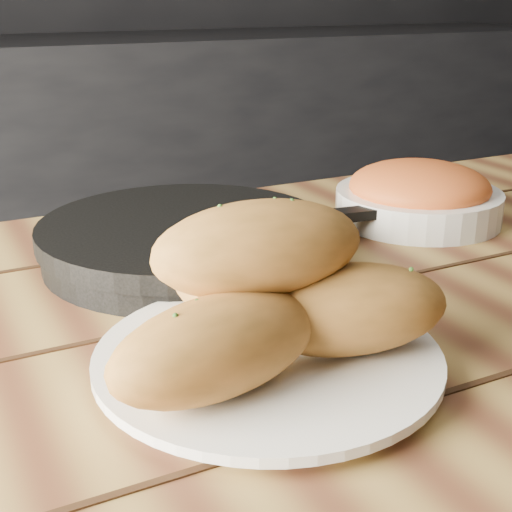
{
  "coord_description": "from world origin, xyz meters",
  "views": [
    {
      "loc": [
        -0.87,
        -0.47,
        1.03
      ],
      "look_at": [
        -0.64,
        -0.01,
        0.84
      ],
      "focal_mm": 50.0,
      "sensor_mm": 36.0,
      "label": 1
    }
  ],
  "objects_px": {
    "table": "(329,443)",
    "bowl": "(419,195)",
    "skillet": "(187,240)",
    "plate": "(268,361)",
    "bread_rolls": "(263,297)"
  },
  "relations": [
    {
      "from": "table",
      "to": "bread_rolls",
      "type": "relative_size",
      "value": 4.96
    },
    {
      "from": "plate",
      "to": "skillet",
      "type": "relative_size",
      "value": 0.6
    },
    {
      "from": "plate",
      "to": "skillet",
      "type": "distance_m",
      "value": 0.26
    },
    {
      "from": "plate",
      "to": "skillet",
      "type": "bearing_deg",
      "value": 82.07
    },
    {
      "from": "table",
      "to": "plate",
      "type": "bearing_deg",
      "value": -170.59
    },
    {
      "from": "table",
      "to": "plate",
      "type": "height_order",
      "value": "plate"
    },
    {
      "from": "plate",
      "to": "bread_rolls",
      "type": "relative_size",
      "value": 0.94
    },
    {
      "from": "skillet",
      "to": "bread_rolls",
      "type": "bearing_deg",
      "value": -99.06
    },
    {
      "from": "table",
      "to": "bowl",
      "type": "distance_m",
      "value": 0.4
    },
    {
      "from": "bowl",
      "to": "skillet",
      "type": "bearing_deg",
      "value": 179.99
    },
    {
      "from": "plate",
      "to": "skillet",
      "type": "xyz_separation_m",
      "value": [
        0.04,
        0.26,
        0.01
      ]
    },
    {
      "from": "bread_rolls",
      "to": "plate",
      "type": "bearing_deg",
      "value": 30.96
    },
    {
      "from": "table",
      "to": "bowl",
      "type": "xyz_separation_m",
      "value": [
        0.29,
        0.25,
        0.13
      ]
    },
    {
      "from": "plate",
      "to": "bread_rolls",
      "type": "distance_m",
      "value": 0.06
    },
    {
      "from": "plate",
      "to": "bread_rolls",
      "type": "height_order",
      "value": "bread_rolls"
    }
  ]
}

